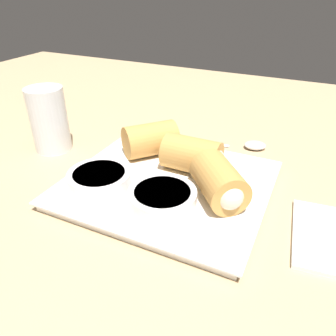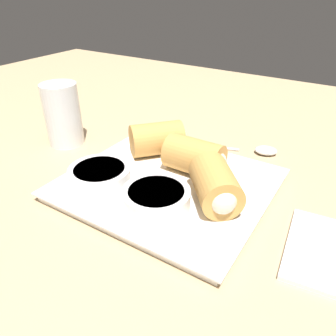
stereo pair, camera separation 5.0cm
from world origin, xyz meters
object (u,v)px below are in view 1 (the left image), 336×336
dipping_bowl_far (100,180)px  spoon (247,145)px  dipping_bowl_near (162,199)px  drinking_glass (49,120)px  serving_plate (168,185)px

dipping_bowl_far → spoon: bearing=-122.1°
spoon → dipping_bowl_near: bearing=77.7°
dipping_bowl_near → spoon: (-5.44, -25.04, -2.34)cm
spoon → drinking_glass: 36.65cm
dipping_bowl_near → dipping_bowl_far: same height
dipping_bowl_near → spoon: bearing=-102.3°
dipping_bowl_near → dipping_bowl_far: bearing=-1.6°
dipping_bowl_near → spoon: size_ratio=0.53×
spoon → drinking_glass: size_ratio=1.47×
serving_plate → dipping_bowl_far: 10.21cm
dipping_bowl_far → spoon: dipping_bowl_far is taller
spoon → drinking_glass: bearing=25.6°
dipping_bowl_far → drinking_glass: 19.63cm
serving_plate → dipping_bowl_near: (-2.20, 6.34, 2.21)cm
dipping_bowl_far → spoon: (-15.55, -24.76, -2.34)cm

